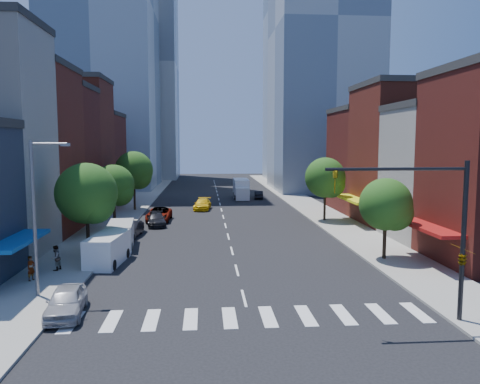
# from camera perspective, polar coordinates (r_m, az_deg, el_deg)

# --- Properties ---
(ground) EXTENTS (220.00, 220.00, 0.00)m
(ground) POSITION_cam_1_polar(r_m,az_deg,el_deg) (27.89, 0.49, -12.82)
(ground) COLOR black
(ground) RESTS_ON ground
(sidewalk_left) EXTENTS (5.00, 120.00, 0.15)m
(sidewalk_left) POSITION_cam_1_polar(r_m,az_deg,el_deg) (67.68, -13.04, -1.71)
(sidewalk_left) COLOR gray
(sidewalk_left) RESTS_ON ground
(sidewalk_right) EXTENTS (5.00, 120.00, 0.15)m
(sidewalk_right) POSITION_cam_1_polar(r_m,az_deg,el_deg) (68.50, 8.11, -1.52)
(sidewalk_right) COLOR gray
(sidewalk_right) RESTS_ON ground
(crosswalk) EXTENTS (19.00, 3.00, 0.01)m
(crosswalk) POSITION_cam_1_polar(r_m,az_deg,el_deg) (25.08, 1.08, -15.02)
(crosswalk) COLOR silver
(crosswalk) RESTS_ON ground
(bldg_left_2) EXTENTS (12.00, 9.00, 16.00)m
(bldg_left_2) POSITION_cam_1_polar(r_m,az_deg,el_deg) (50.43, -26.28, 4.26)
(bldg_left_2) COLOR maroon
(bldg_left_2) RESTS_ON ground
(bldg_left_3) EXTENTS (12.00, 8.00, 15.00)m
(bldg_left_3) POSITION_cam_1_polar(r_m,az_deg,el_deg) (58.41, -23.15, 4.07)
(bldg_left_3) COLOR #591C16
(bldg_left_3) RESTS_ON ground
(bldg_left_4) EXTENTS (12.00, 9.00, 17.00)m
(bldg_left_4) POSITION_cam_1_polar(r_m,az_deg,el_deg) (66.50, -20.83, 5.20)
(bldg_left_4) COLOR maroon
(bldg_left_4) RESTS_ON ground
(bldg_left_5) EXTENTS (12.00, 10.00, 13.00)m
(bldg_left_5) POSITION_cam_1_polar(r_m,az_deg,el_deg) (75.70, -18.74, 3.81)
(bldg_left_5) COLOR #591C16
(bldg_left_5) RESTS_ON ground
(bldg_right_1) EXTENTS (12.00, 8.00, 12.00)m
(bldg_right_1) POSITION_cam_1_polar(r_m,az_deg,el_deg) (47.48, 24.97, 1.83)
(bldg_right_1) COLOR silver
(bldg_right_1) RESTS_ON ground
(bldg_right_2) EXTENTS (12.00, 10.00, 15.00)m
(bldg_right_2) POSITION_cam_1_polar(r_m,az_deg,el_deg) (55.42, 20.49, 4.09)
(bldg_right_2) COLOR maroon
(bldg_right_2) RESTS_ON ground
(bldg_right_3) EXTENTS (12.00, 10.00, 13.00)m
(bldg_right_3) POSITION_cam_1_polar(r_m,az_deg,el_deg) (64.67, 16.74, 3.55)
(bldg_right_3) COLOR #591C16
(bldg_right_3) RESTS_ON ground
(tower_nw) EXTENTS (20.00, 22.00, 70.00)m
(tower_nw) POSITION_cam_1_polar(r_m,az_deg,el_deg) (101.68, -16.49, 20.60)
(tower_nw) COLOR #8C99A8
(tower_nw) RESTS_ON ground
(tower_ne) EXTENTS (18.00, 20.00, 60.00)m
(tower_ne) POSITION_cam_1_polar(r_m,az_deg,el_deg) (93.44, 10.08, 18.92)
(tower_ne) COLOR #9EA5AD
(tower_ne) RESTS_ON ground
(tower_far_e) EXTENTS (22.00, 22.00, 80.00)m
(tower_far_e) POSITION_cam_1_polar(r_m,az_deg,el_deg) (118.47, 9.23, 21.12)
(tower_far_e) COLOR #8C99A8
(tower_far_e) RESTS_ON ground
(tower_far_w) EXTENTS (18.00, 18.00, 56.00)m
(tower_far_w) POSITION_cam_1_polar(r_m,az_deg,el_deg) (123.78, -12.01, 14.73)
(tower_far_w) COLOR #9EA5AD
(tower_far_w) RESTS_ON ground
(traffic_signal) EXTENTS (7.24, 2.24, 8.00)m
(traffic_signal) POSITION_cam_1_polar(r_m,az_deg,el_deg) (25.43, 24.47, -5.52)
(traffic_signal) COLOR black
(traffic_signal) RESTS_ON sidewalk_right
(streetlight) EXTENTS (2.25, 0.25, 9.00)m
(streetlight) POSITION_cam_1_polar(r_m,az_deg,el_deg) (29.17, -23.48, -1.83)
(streetlight) COLOR slate
(streetlight) RESTS_ON sidewalk_left
(tree_left_near) EXTENTS (4.80, 4.80, 7.30)m
(tree_left_near) POSITION_cam_1_polar(r_m,az_deg,el_deg) (38.54, -18.00, -0.44)
(tree_left_near) COLOR black
(tree_left_near) RESTS_ON sidewalk_left
(tree_left_mid) EXTENTS (4.20, 4.20, 6.65)m
(tree_left_mid) POSITION_cam_1_polar(r_m,az_deg,el_deg) (49.28, -14.99, 0.61)
(tree_left_mid) COLOR black
(tree_left_mid) RESTS_ON sidewalk_left
(tree_left_far) EXTENTS (5.00, 5.00, 7.75)m
(tree_left_far) POSITION_cam_1_polar(r_m,az_deg,el_deg) (63.00, -12.67, 2.42)
(tree_left_far) COLOR black
(tree_left_far) RESTS_ON sidewalk_left
(tree_right_near) EXTENTS (4.00, 4.00, 6.20)m
(tree_right_near) POSITION_cam_1_polar(r_m,az_deg,el_deg) (37.24, 17.59, -1.69)
(tree_right_near) COLOR black
(tree_right_near) RESTS_ON sidewalk_right
(tree_right_far) EXTENTS (4.60, 4.60, 7.20)m
(tree_right_far) POSITION_cam_1_polar(r_m,az_deg,el_deg) (54.19, 10.51, 1.54)
(tree_right_far) COLOR black
(tree_right_far) RESTS_ON sidewalk_right
(parked_car_front) EXTENTS (2.27, 4.62, 1.52)m
(parked_car_front) POSITION_cam_1_polar(r_m,az_deg,el_deg) (26.67, -20.42, -12.38)
(parked_car_front) COLOR #A7A7AC
(parked_car_front) RESTS_ON ground
(parked_car_second) EXTENTS (1.99, 4.59, 1.47)m
(parked_car_second) POSITION_cam_1_polar(r_m,az_deg,el_deg) (46.24, -13.17, -4.44)
(parked_car_second) COLOR black
(parked_car_second) RESTS_ON ground
(parked_car_third) EXTENTS (2.75, 5.70, 1.56)m
(parked_car_third) POSITION_cam_1_polar(r_m,az_deg,el_deg) (54.71, -9.84, -2.71)
(parked_car_third) COLOR #999999
(parked_car_third) RESTS_ON ground
(parked_car_rear) EXTENTS (2.56, 4.95, 1.37)m
(parked_car_rear) POSITION_cam_1_polar(r_m,az_deg,el_deg) (51.68, -10.16, -3.33)
(parked_car_rear) COLOR black
(parked_car_rear) RESTS_ON ground
(cargo_van_near) EXTENTS (2.62, 5.40, 2.22)m
(cargo_van_near) POSITION_cam_1_polar(r_m,az_deg,el_deg) (36.33, -15.92, -6.78)
(cargo_van_near) COLOR white
(cargo_van_near) RESTS_ON ground
(cargo_van_far) EXTENTS (2.54, 5.28, 2.17)m
(cargo_van_far) POSITION_cam_1_polar(r_m,az_deg,el_deg) (41.68, -14.35, -5.13)
(cargo_van_far) COLOR silver
(cargo_van_far) RESTS_ON ground
(taxi) EXTENTS (2.61, 5.23, 1.46)m
(taxi) POSITION_cam_1_polar(r_m,az_deg,el_deg) (63.26, -4.60, -1.51)
(taxi) COLOR yellow
(taxi) RESTS_ON ground
(traffic_car_oncoming) EXTENTS (1.68, 3.95, 1.27)m
(traffic_car_oncoming) POSITION_cam_1_polar(r_m,az_deg,el_deg) (75.59, 2.28, -0.33)
(traffic_car_oncoming) COLOR black
(traffic_car_oncoming) RESTS_ON ground
(traffic_car_far) EXTENTS (1.95, 4.19, 1.39)m
(traffic_car_far) POSITION_cam_1_polar(r_m,az_deg,el_deg) (74.95, 0.24, -0.34)
(traffic_car_far) COLOR #999999
(traffic_car_far) RESTS_ON ground
(box_truck) EXTENTS (2.51, 7.76, 3.11)m
(box_truck) POSITION_cam_1_polar(r_m,az_deg,el_deg) (75.69, 0.15, 0.32)
(box_truck) COLOR white
(box_truck) RESTS_ON ground
(pedestrian_near) EXTENTS (0.61, 0.70, 1.61)m
(pedestrian_near) POSITION_cam_1_polar(r_m,az_deg,el_deg) (33.35, -24.12, -8.48)
(pedestrian_near) COLOR #999999
(pedestrian_near) RESTS_ON sidewalk_left
(pedestrian_far) EXTENTS (0.91, 1.03, 1.76)m
(pedestrian_far) POSITION_cam_1_polar(r_m,az_deg,el_deg) (35.24, -21.57, -7.49)
(pedestrian_far) COLOR #999999
(pedestrian_far) RESTS_ON sidewalk_left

